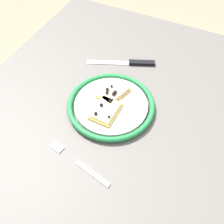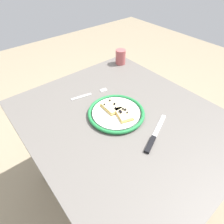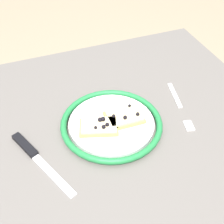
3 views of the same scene
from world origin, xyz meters
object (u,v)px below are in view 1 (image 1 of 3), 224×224
pizza_slice_far (113,93)px  fork (79,163)px  knife (132,63)px  pizza_slice_near (106,111)px  dining_table (111,118)px  plate (111,105)px

pizza_slice_far → fork: bearing=-176.2°
knife → pizza_slice_far: bearing=-177.4°
pizza_slice_near → pizza_slice_far: size_ratio=0.87×
dining_table → knife: knife is taller
pizza_slice_near → pizza_slice_far: pizza_slice_far is taller
dining_table → plate: (-0.03, -0.02, 0.11)m
plate → pizza_slice_near: size_ratio=2.73×
plate → dining_table: bearing=27.1°
dining_table → pizza_slice_near: pizza_slice_near is taller
knife → fork: bearing=-176.7°
pizza_slice_near → fork: bearing=-177.8°
dining_table → pizza_slice_far: pizza_slice_far is taller
plate → knife: (0.21, 0.02, -0.01)m
dining_table → pizza_slice_far: bearing=-41.8°
pizza_slice_far → knife: 0.18m
dining_table → pizza_slice_near: bearing=-167.0°
plate → pizza_slice_far: size_ratio=2.38×
plate → pizza_slice_near: (-0.04, 0.00, 0.01)m
pizza_slice_far → knife: size_ratio=0.49×
fork → pizza_slice_near: bearing=2.2°
plate → fork: bearing=-178.4°
pizza_slice_near → dining_table: bearing=13.0°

